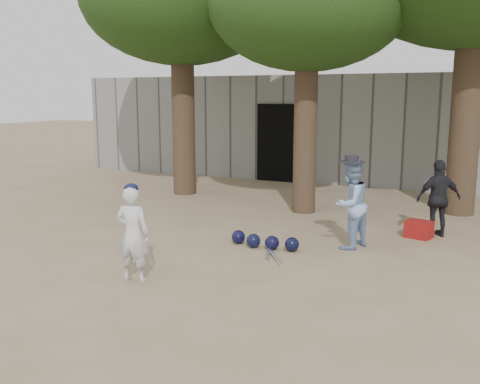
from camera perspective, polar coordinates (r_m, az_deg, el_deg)
The scene contains 8 objects.
ground at distance 7.98m, azimuth -7.01°, elevation -7.57°, with size 70.00×70.00×0.00m, color #937C5E.
boy_player at distance 7.17m, azimuth -11.38°, elevation -4.43°, with size 0.47×0.31×1.28m, color silver.
spectator_blue at distance 8.73m, azimuth 11.65°, elevation -1.30°, with size 0.70×0.54×1.43m, color #89A6D5.
spectator_dark at distance 9.88m, azimuth 20.43°, elevation -0.66°, with size 0.79×0.33×1.35m, color black.
red_bag at distance 9.78m, azimuth 18.55°, elevation -3.79°, with size 0.42×0.32×0.30m, color maroon.
back_building at distance 17.27m, azimuth 11.42°, elevation 6.96°, with size 16.00×5.24×3.00m.
helmet_row at distance 8.67m, azimuth 2.53°, elevation -5.26°, with size 1.19×0.34×0.23m.
bat_pile at distance 8.20m, azimuth 3.40°, elevation -6.83°, with size 0.55×0.78×0.06m.
Camera 1 is at (4.06, -6.43, 2.43)m, focal length 40.00 mm.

